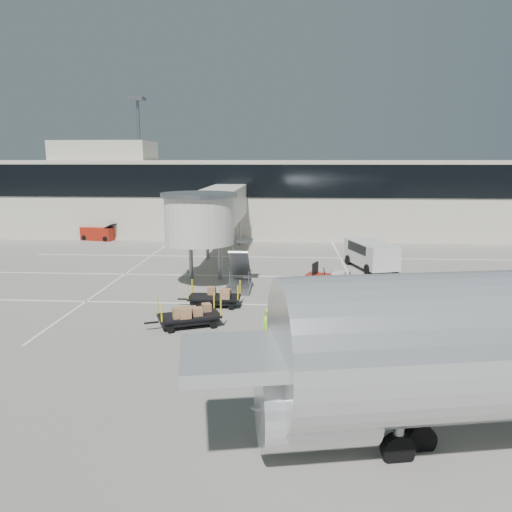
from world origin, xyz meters
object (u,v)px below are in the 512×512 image
Objects in this scene: suitcase_cart at (373,292)px; belt_loader at (98,234)px; baggage_tug at (326,279)px; box_cart_far at (214,298)px; box_cart_near at (190,316)px; minivan at (370,253)px; ground_worker at (269,327)px.

belt_loader reaches higher than suitcase_cart.
baggage_tug is 0.76× the size of box_cart_far.
belt_loader is at bearing 96.50° from box_cart_near.
suitcase_cart is 9.19m from box_cart_far.
minivan is at bearing -11.25° from belt_loader.
baggage_tug is at bearing -136.97° from minivan.
box_cart_far is (0.66, 3.48, -0.07)m from box_cart_near.
baggage_tug is at bearing 25.07° from box_cart_near.
box_cart_far is 0.62× the size of minivan.
suitcase_cart reaches higher than box_cart_far.
baggage_tug is at bearing 45.44° from ground_worker.
belt_loader is (-24.21, 20.89, 0.12)m from suitcase_cart.
belt_loader is at bearing 161.38° from baggage_tug.
baggage_tug reaches higher than box_cart_far.
baggage_tug reaches higher than suitcase_cart.
box_cart_far is 14.78m from minivan.
box_cart_far is (-6.59, -4.50, -0.09)m from baggage_tug.
baggage_tug is 28.21m from belt_loader.
baggage_tug is 3.82m from suitcase_cart.
box_cart_near is 29.72m from belt_loader.
suitcase_cart is (2.47, -2.92, -0.04)m from baggage_tug.
suitcase_cart is 1.12× the size of box_cart_far.
suitcase_cart is 31.97m from belt_loader.
ground_worker is at bearing -60.58° from box_cart_far.
box_cart_near is 2.16× the size of ground_worker.
ground_worker reaches higher than baggage_tug.
ground_worker is at bearing -128.79° from minivan.
suitcase_cart is 1.07× the size of box_cart_near.
minivan is 28.08m from belt_loader.
minivan is (10.29, 10.59, 0.72)m from box_cart_far.
belt_loader reaches higher than box_cart_far.
suitcase_cart is 2.32× the size of ground_worker.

